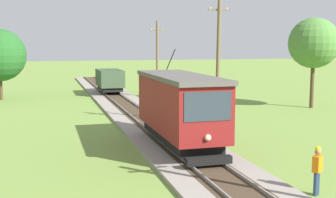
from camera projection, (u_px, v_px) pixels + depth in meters
red_tram at (180, 107)px, 22.09m from camera, size 2.60×8.54×4.79m
freight_car at (110, 80)px, 45.95m from camera, size 2.40×5.20×2.31m
utility_pole_near_tram at (218, 60)px, 27.44m from camera, size 1.40×0.52×8.47m
utility_pole_mid at (157, 59)px, 42.30m from camera, size 1.40×0.31×7.53m
gravel_pile at (149, 90)px, 44.48m from camera, size 2.02×2.02×1.36m
track_worker at (317, 168)px, 15.46m from camera, size 0.45×0.41×1.78m
tree_right_near at (314, 43)px, 36.09m from camera, size 4.18×4.18×7.50m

